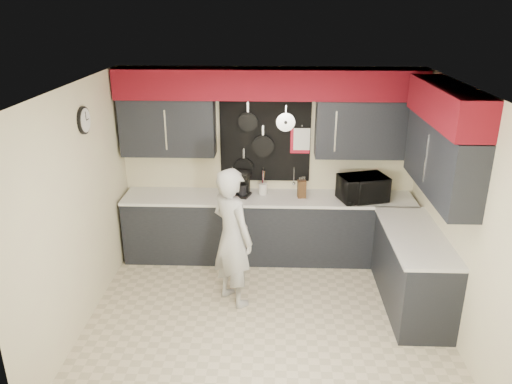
{
  "coord_description": "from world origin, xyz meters",
  "views": [
    {
      "loc": [
        0.07,
        -4.8,
        3.37
      ],
      "look_at": [
        -0.13,
        0.5,
        1.34
      ],
      "focal_mm": 35.0,
      "sensor_mm": 36.0,
      "label": 1
    }
  ],
  "objects_px": {
    "microwave": "(363,188)",
    "knife_block": "(302,189)",
    "person": "(232,237)",
    "utensil_crock": "(263,189)",
    "coffee_maker": "(243,183)"
  },
  "relations": [
    {
      "from": "person",
      "to": "utensil_crock",
      "type": "bearing_deg",
      "value": -58.5
    },
    {
      "from": "person",
      "to": "knife_block",
      "type": "bearing_deg",
      "value": -81.13
    },
    {
      "from": "utensil_crock",
      "to": "person",
      "type": "distance_m",
      "value": 1.23
    },
    {
      "from": "microwave",
      "to": "person",
      "type": "bearing_deg",
      "value": -165.06
    },
    {
      "from": "knife_block",
      "to": "utensil_crock",
      "type": "bearing_deg",
      "value": 162.97
    },
    {
      "from": "knife_block",
      "to": "utensil_crock",
      "type": "xyz_separation_m",
      "value": [
        -0.52,
        0.1,
        -0.04
      ]
    },
    {
      "from": "microwave",
      "to": "coffee_maker",
      "type": "xyz_separation_m",
      "value": [
        -1.59,
        0.11,
        0.01
      ]
    },
    {
      "from": "knife_block",
      "to": "utensil_crock",
      "type": "distance_m",
      "value": 0.53
    },
    {
      "from": "microwave",
      "to": "knife_block",
      "type": "height_order",
      "value": "microwave"
    },
    {
      "from": "utensil_crock",
      "to": "coffee_maker",
      "type": "bearing_deg",
      "value": -167.83
    },
    {
      "from": "microwave",
      "to": "knife_block",
      "type": "bearing_deg",
      "value": 158.34
    },
    {
      "from": "microwave",
      "to": "utensil_crock",
      "type": "distance_m",
      "value": 1.33
    },
    {
      "from": "knife_block",
      "to": "person",
      "type": "relative_size",
      "value": 0.14
    },
    {
      "from": "coffee_maker",
      "to": "person",
      "type": "xyz_separation_m",
      "value": [
        -0.05,
        -1.12,
        -0.26
      ]
    },
    {
      "from": "microwave",
      "to": "utensil_crock",
      "type": "relative_size",
      "value": 3.98
    }
  ]
}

